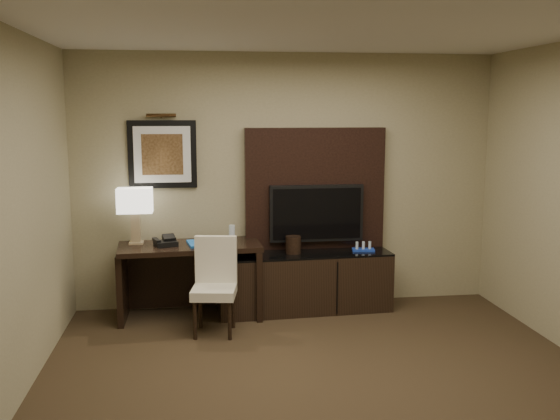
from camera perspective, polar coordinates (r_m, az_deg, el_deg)
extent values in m
cube|color=#312316|center=(4.69, 5.13, -17.62)|extent=(4.50, 5.00, 0.01)
cube|color=silver|center=(4.23, 5.68, 17.17)|extent=(4.50, 5.00, 0.01)
cube|color=#988E67|center=(6.69, 0.58, 2.66)|extent=(4.50, 0.01, 2.70)
cube|color=#988E67|center=(2.00, 22.22, -13.82)|extent=(4.50, 0.01, 2.70)
cube|color=black|center=(6.47, -8.17, -6.42)|extent=(1.46, 0.71, 0.76)
cube|color=black|center=(6.63, 2.22, -6.56)|extent=(1.84, 0.60, 0.63)
cube|color=black|center=(6.69, 3.20, 1.96)|extent=(1.50, 0.12, 1.30)
cube|color=black|center=(6.63, 3.34, -0.29)|extent=(1.00, 0.08, 0.60)
cube|color=black|center=(6.59, -10.70, 5.02)|extent=(0.70, 0.04, 0.70)
cylinder|color=#3D2813|center=(6.53, -10.82, 8.50)|extent=(0.04, 0.04, 0.30)
cube|color=#1B5DB3|center=(6.36, -7.24, -3.05)|extent=(0.30, 0.37, 0.02)
imported|color=#B2A68C|center=(6.36, -6.92, -2.04)|extent=(0.18, 0.07, 0.24)
cylinder|color=silver|center=(6.39, -4.41, -2.19)|extent=(0.07, 0.07, 0.18)
cylinder|color=black|center=(6.51, 1.22, -3.19)|extent=(0.20, 0.20, 0.18)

